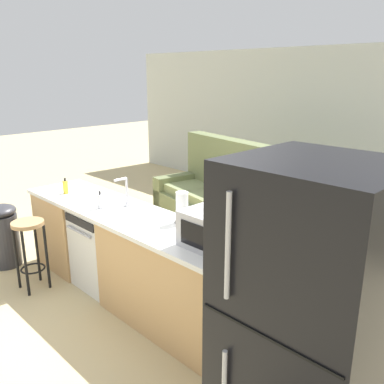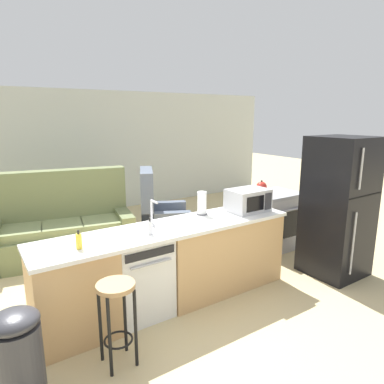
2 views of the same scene
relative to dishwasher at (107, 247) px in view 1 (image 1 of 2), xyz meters
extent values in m
plane|color=tan|center=(0.25, 0.00, -0.42)|extent=(24.00, 24.00, 0.00)
cube|color=beige|center=(0.55, 4.20, 0.88)|extent=(10.00, 0.06, 2.60)
cube|color=tan|center=(-0.68, 0.00, 0.01)|extent=(0.75, 0.62, 0.86)
cube|color=tan|center=(1.08, 0.00, 0.01)|extent=(1.55, 0.62, 0.86)
cube|color=white|center=(0.40, 0.00, 0.46)|extent=(2.94, 0.66, 0.04)
cube|color=brown|center=(0.40, 0.00, -0.38)|extent=(2.86, 0.56, 0.08)
cube|color=white|center=(0.00, 0.00, 0.00)|extent=(0.58, 0.58, 0.84)
cube|color=black|center=(0.00, -0.30, 0.36)|extent=(0.52, 0.01, 0.08)
cylinder|color=#B2B2B7|center=(0.00, -0.31, 0.26)|extent=(0.44, 0.02, 0.02)
cube|color=#B7B7BC|center=(2.60, 0.55, 0.00)|extent=(0.76, 0.64, 0.85)
cube|color=black|center=(2.60, 0.22, 0.05)|extent=(0.53, 0.01, 0.43)
cylinder|color=silver|center=(2.60, 0.20, 0.28)|extent=(0.61, 0.03, 0.03)
torus|color=black|center=(2.43, 0.42, 0.47)|extent=(0.16, 0.16, 0.01)
torus|color=black|center=(2.43, 0.68, 0.47)|extent=(0.16, 0.16, 0.01)
cube|color=black|center=(2.60, -0.55, 0.49)|extent=(0.72, 0.70, 1.82)
cylinder|color=#B2B2B7|center=(2.40, -0.92, 1.06)|extent=(0.02, 0.02, 0.49)
cube|color=black|center=(2.60, -0.90, 0.71)|extent=(0.68, 0.01, 0.01)
cube|color=#B7B7BC|center=(1.52, 0.00, 0.62)|extent=(0.50, 0.36, 0.28)
cube|color=black|center=(1.47, -0.18, 0.62)|extent=(0.27, 0.01, 0.18)
cube|color=#2D2D33|center=(1.69, -0.18, 0.62)|extent=(0.11, 0.01, 0.21)
cylinder|color=silver|center=(0.23, 0.12, 0.49)|extent=(0.07, 0.07, 0.03)
cylinder|color=silver|center=(0.23, 0.12, 0.64)|extent=(0.02, 0.02, 0.26)
cylinder|color=silver|center=(0.23, 0.05, 0.77)|extent=(0.02, 0.14, 0.02)
cylinder|color=#4C4C51|center=(0.95, 0.19, 0.49)|extent=(0.14, 0.14, 0.01)
cylinder|color=white|center=(0.95, 0.19, 0.63)|extent=(0.11, 0.11, 0.27)
cylinder|color=silver|center=(0.10, -0.10, 0.55)|extent=(0.06, 0.06, 0.14)
cylinder|color=black|center=(0.10, -0.10, 0.64)|extent=(0.02, 0.02, 0.04)
cylinder|color=yellow|center=(-0.61, -0.09, 0.55)|extent=(0.06, 0.06, 0.14)
cylinder|color=black|center=(-0.61, -0.09, 0.64)|extent=(0.02, 0.02, 0.04)
sphere|color=red|center=(2.43, 0.68, 0.56)|extent=(0.17, 0.17, 0.17)
sphere|color=black|center=(2.43, 0.68, 0.66)|extent=(0.03, 0.03, 0.03)
cylinder|color=tan|center=(-0.48, -0.60, 0.30)|extent=(0.32, 0.32, 0.04)
cylinder|color=black|center=(-0.59, -0.72, -0.07)|extent=(0.03, 0.03, 0.70)
cylinder|color=black|center=(-0.36, -0.72, -0.07)|extent=(0.03, 0.03, 0.70)
cylinder|color=black|center=(-0.59, -0.49, -0.07)|extent=(0.03, 0.03, 0.70)
cylinder|color=black|center=(-0.36, -0.49, -0.07)|extent=(0.03, 0.03, 0.70)
torus|color=black|center=(-0.48, -0.60, -0.20)|extent=(0.25, 0.25, 0.02)
cylinder|color=#333338|center=(-1.23, -0.60, -0.11)|extent=(0.34, 0.34, 0.62)
ellipsoid|color=#333338|center=(-1.23, -0.60, 0.25)|extent=(0.35, 0.35, 0.14)
cube|color=#667047|center=(-0.30, 2.00, -0.21)|extent=(2.14, 1.27, 0.42)
cube|color=#667047|center=(-0.23, 2.33, 0.21)|extent=(2.01, 0.62, 1.27)
cube|color=#667047|center=(-1.18, 2.18, -0.11)|extent=(0.37, 0.92, 0.62)
cube|color=#667047|center=(0.59, 1.83, -0.11)|extent=(0.37, 0.92, 0.62)
cube|color=#7D8959|center=(-0.85, 2.06, 0.06)|extent=(0.67, 0.73, 0.12)
cube|color=#7D8959|center=(-0.31, 1.95, 0.06)|extent=(0.67, 0.73, 0.12)
cube|color=#7D8959|center=(0.23, 1.85, 0.06)|extent=(0.67, 0.73, 0.12)
cube|color=#515B6B|center=(1.37, 1.89, -0.22)|extent=(1.09, 1.11, 0.40)
cube|color=#515B6B|center=(1.10, 2.02, 0.18)|extent=(0.54, 0.85, 1.20)
cube|color=#515B6B|center=(1.23, 1.58, -0.15)|extent=(0.79, 0.49, 0.55)
cube|color=#515B6B|center=(1.52, 2.20, -0.15)|extent=(0.79, 0.49, 0.55)
camera|label=1|loc=(3.41, -2.13, 1.76)|focal=38.00mm
camera|label=2|loc=(-1.37, -3.08, 1.66)|focal=32.00mm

